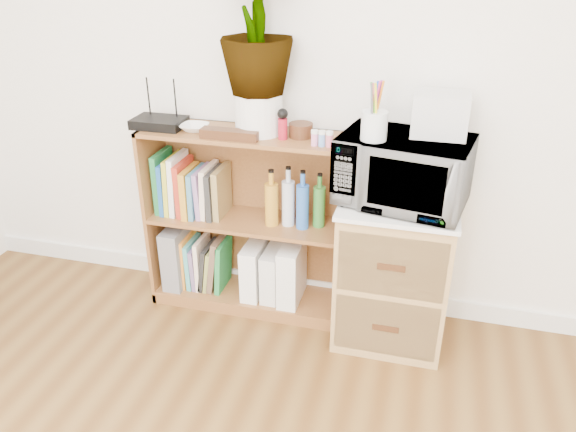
% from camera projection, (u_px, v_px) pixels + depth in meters
% --- Properties ---
extents(skirting_board, '(4.00, 0.02, 0.10)m').
position_uv_depth(skirting_board, '(318.00, 288.00, 3.06)').
color(skirting_board, white).
rests_on(skirting_board, ground).
extents(bookshelf, '(1.00, 0.30, 0.95)m').
position_uv_depth(bookshelf, '(247.00, 223.00, 2.83)').
color(bookshelf, brown).
rests_on(bookshelf, ground).
extents(wicker_unit, '(0.50, 0.45, 0.70)m').
position_uv_depth(wicker_unit, '(393.00, 272.00, 2.65)').
color(wicker_unit, '#9E7542').
rests_on(wicker_unit, ground).
extents(microwave, '(0.60, 0.46, 0.30)m').
position_uv_depth(microwave, '(403.00, 171.00, 2.41)').
color(microwave, silver).
rests_on(microwave, wicker_unit).
extents(pen_cup, '(0.11, 0.11, 0.12)m').
position_uv_depth(pen_cup, '(374.00, 126.00, 2.29)').
color(pen_cup, silver).
rests_on(pen_cup, microwave).
extents(small_appliance, '(0.22, 0.19, 0.18)m').
position_uv_depth(small_appliance, '(440.00, 114.00, 2.33)').
color(small_appliance, silver).
rests_on(small_appliance, microwave).
extents(router, '(0.24, 0.17, 0.04)m').
position_uv_depth(router, '(159.00, 123.00, 2.69)').
color(router, black).
rests_on(router, bookshelf).
extents(white_bowl, '(0.13, 0.13, 0.03)m').
position_uv_depth(white_bowl, '(195.00, 127.00, 2.64)').
color(white_bowl, white).
rests_on(white_bowl, bookshelf).
extents(plant_pot, '(0.22, 0.22, 0.19)m').
position_uv_depth(plant_pot, '(259.00, 113.00, 2.58)').
color(plant_pot, white).
rests_on(plant_pot, bookshelf).
extents(potted_plant, '(0.34, 0.34, 0.60)m').
position_uv_depth(potted_plant, '(257.00, 24.00, 2.40)').
color(potted_plant, '#3D7F33').
rests_on(potted_plant, plant_pot).
extents(trinket_box, '(0.27, 0.07, 0.04)m').
position_uv_depth(trinket_box, '(230.00, 134.00, 2.53)').
color(trinket_box, '#3D2110').
rests_on(trinket_box, bookshelf).
extents(kokeshi_doll, '(0.04, 0.04, 0.10)m').
position_uv_depth(kokeshi_doll, '(283.00, 129.00, 2.52)').
color(kokeshi_doll, maroon).
rests_on(kokeshi_doll, bookshelf).
extents(wooden_bowl, '(0.11, 0.11, 0.06)m').
position_uv_depth(wooden_bowl, '(301.00, 130.00, 2.55)').
color(wooden_bowl, '#39210F').
rests_on(wooden_bowl, bookshelf).
extents(paint_jars, '(0.10, 0.04, 0.05)m').
position_uv_depth(paint_jars, '(322.00, 140.00, 2.44)').
color(paint_jars, pink).
rests_on(paint_jars, bookshelf).
extents(file_box, '(0.10, 0.27, 0.33)m').
position_uv_depth(file_box, '(179.00, 254.00, 3.03)').
color(file_box, slate).
rests_on(file_box, bookshelf).
extents(magazine_holder_left, '(0.09, 0.23, 0.29)m').
position_uv_depth(magazine_holder_left, '(254.00, 269.00, 2.93)').
color(magazine_holder_left, white).
rests_on(magazine_holder_left, bookshelf).
extents(magazine_holder_mid, '(0.09, 0.22, 0.27)m').
position_uv_depth(magazine_holder_mid, '(273.00, 273.00, 2.91)').
color(magazine_holder_mid, silver).
rests_on(magazine_holder_mid, bookshelf).
extents(magazine_holder_right, '(0.10, 0.25, 0.32)m').
position_uv_depth(magazine_holder_right, '(292.00, 272.00, 2.88)').
color(magazine_holder_right, white).
rests_on(magazine_holder_right, bookshelf).
extents(cookbooks, '(0.34, 0.20, 0.31)m').
position_uv_depth(cookbooks, '(190.00, 188.00, 2.83)').
color(cookbooks, '#1F773B').
rests_on(cookbooks, bookshelf).
extents(liquor_bottles, '(0.29, 0.07, 0.29)m').
position_uv_depth(liquor_bottles, '(294.00, 199.00, 2.70)').
color(liquor_bottles, '#C18624').
rests_on(liquor_bottles, bookshelf).
extents(lower_books, '(0.24, 0.19, 0.30)m').
position_uv_depth(lower_books, '(207.00, 263.00, 3.01)').
color(lower_books, orange).
rests_on(lower_books, bookshelf).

